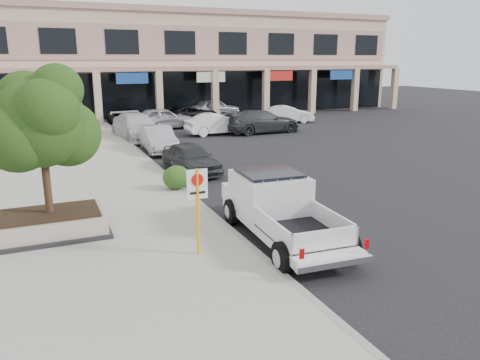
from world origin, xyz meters
The scene contains 19 objects.
ground centered at (0.00, 0.00, 0.00)m, with size 120.00×120.00×0.00m, color black.
sidewalk centered at (-5.50, 6.00, 0.07)m, with size 8.00×52.00×0.15m, color gray.
curb centered at (-1.55, 6.00, 0.07)m, with size 0.20×52.00×0.15m, color gray.
strip_mall centered at (8.00, 33.93, 4.75)m, with size 40.55×12.43×9.50m.
planter centered at (-6.52, 1.84, 0.48)m, with size 3.20×2.20×0.68m.
planter_tree centered at (-6.39, 1.99, 3.41)m, with size 2.90×2.55×4.00m.
no_parking_sign centered at (-3.02, -1.23, 1.63)m, with size 0.55×0.09×2.30m.
hedge centered at (-1.80, 5.15, 0.62)m, with size 1.10×0.99×0.94m, color #1D4213.
pickup_truck centered at (-0.35, -0.97, 0.92)m, with size 2.17×5.86×1.84m, color silver, non-canonical shape.
curb_car_a centered at (-0.26, 8.10, 0.69)m, with size 1.64×4.08×1.39m, color #2A2C2E.
curb_car_b centered at (-0.43, 13.70, 0.72)m, with size 1.53×4.39×1.45m, color #9C9EA4.
curb_car_c centered at (-0.66, 18.52, 0.82)m, with size 2.30×5.65×1.64m, color silver.
curb_car_d centered at (-0.19, 24.89, 0.68)m, with size 2.27×4.92×1.37m, color black.
lot_car_a centered at (2.00, 22.19, 0.81)m, with size 1.91×4.75×1.62m, color #A4A7AC.
lot_car_b centered at (4.84, 18.21, 0.72)m, with size 1.53×4.40×1.45m, color white.
lot_car_c centered at (8.07, 17.67, 0.81)m, with size 2.27×5.59×1.62m, color #2C3031.
lot_car_d centered at (4.94, 24.92, 0.72)m, with size 2.40×5.20×1.44m, color black.
lot_car_e centered at (8.30, 27.99, 0.80)m, with size 1.88×4.69×1.60m, color #AAADB3.
lot_car_f centered at (12.36, 21.72, 0.69)m, with size 1.47×4.21×1.39m, color white.
Camera 1 is at (-6.57, -12.18, 5.15)m, focal length 35.00 mm.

